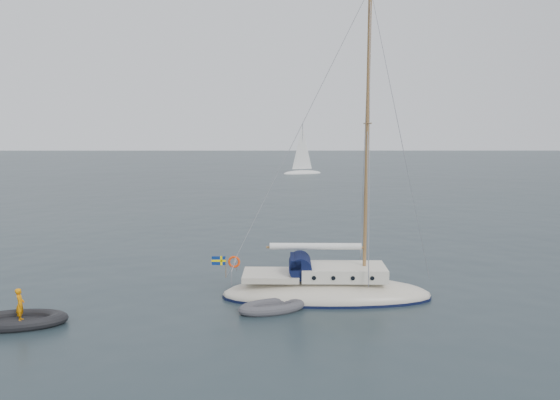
{
  "coord_description": "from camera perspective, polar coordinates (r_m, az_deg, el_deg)",
  "views": [
    {
      "loc": [
        -1.46,
        -25.71,
        8.19
      ],
      "look_at": [
        -1.38,
        0.0,
        4.64
      ],
      "focal_mm": 35.0,
      "sensor_mm": 36.0,
      "label": 1
    }
  ],
  "objects": [
    {
      "name": "ground",
      "position": [
        27.02,
        2.98,
        -9.79
      ],
      "size": [
        300.0,
        300.0,
        0.0
      ],
      "primitive_type": "plane",
      "color": "black",
      "rests_on": "ground"
    },
    {
      "name": "sailboat",
      "position": [
        26.13,
        4.92,
        -7.85
      ],
      "size": [
        10.43,
        3.12,
        14.86
      ],
      "rotation": [
        0.0,
        0.0,
        -0.02
      ],
      "color": "beige",
      "rests_on": "ground"
    },
    {
      "name": "dinghy",
      "position": [
        24.58,
        -0.85,
        -11.12
      ],
      "size": [
        3.09,
        1.39,
        0.44
      ],
      "rotation": [
        0.0,
        0.0,
        0.35
      ],
      "color": "#4E4E53",
      "rests_on": "ground"
    },
    {
      "name": "rib",
      "position": [
        25.36,
        -25.95,
        -11.2
      ],
      "size": [
        4.15,
        1.88,
        1.6
      ],
      "rotation": [
        0.0,
        0.0,
        0.18
      ],
      "color": "black",
      "rests_on": "ground"
    },
    {
      "name": "distant_yacht_c",
      "position": [
        91.79,
        2.33,
        5.11
      ],
      "size": [
        6.7,
        3.57,
        8.88
      ],
      "rotation": [
        0.0,
        0.0,
        0.34
      ],
      "color": "silver",
      "rests_on": "ground"
    }
  ]
}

